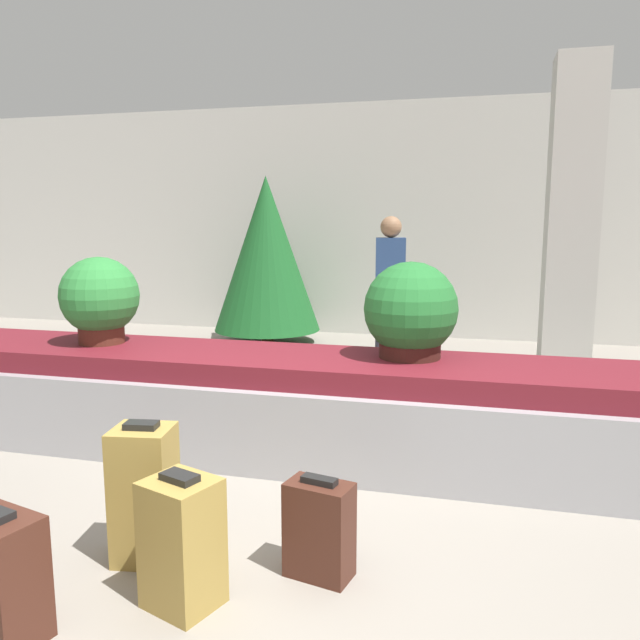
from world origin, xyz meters
name	(u,v)px	position (x,y,z in m)	size (l,w,h in m)	color
ground_plane	(246,562)	(0.00, 0.00, 0.00)	(18.00, 18.00, 0.00)	gray
back_wall	(405,221)	(0.00, 6.12, 1.60)	(18.00, 0.06, 3.20)	beige
carousel	(320,408)	(0.00, 1.42, 0.34)	(7.67, 0.99, 0.70)	#9E9EA3
pillar	(572,221)	(1.90, 4.22, 1.60)	(0.48, 0.48, 3.20)	beige
suitcase_1	(182,543)	(-0.13, -0.37, 0.28)	(0.35, 0.33, 0.58)	#A3843D
suitcase_2	(145,494)	(-0.47, -0.08, 0.33)	(0.31, 0.29, 0.68)	#A3843D
suitcase_3	(319,529)	(0.37, -0.02, 0.22)	(0.33, 0.23, 0.47)	#472319
potted_plant_0	(100,299)	(-1.70, 1.47, 1.03)	(0.58, 0.58, 0.65)	#4C2319
potted_plant_1	(411,312)	(0.59, 1.55, 1.00)	(0.63, 0.63, 0.64)	#381914
traveler_1	(390,278)	(0.08, 4.20, 0.98)	(0.35, 0.23, 1.65)	#282833
decorated_tree	(267,254)	(-1.67, 5.14, 1.18)	(1.39, 1.39, 2.17)	#4C331E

